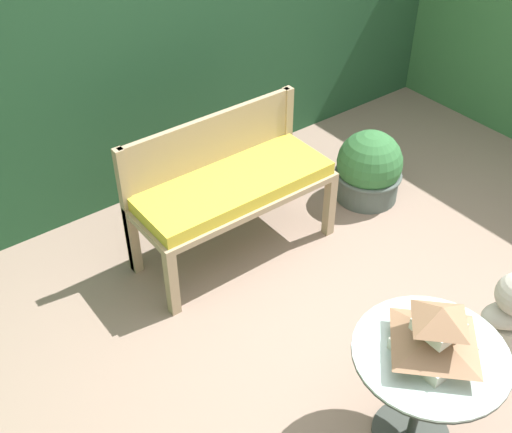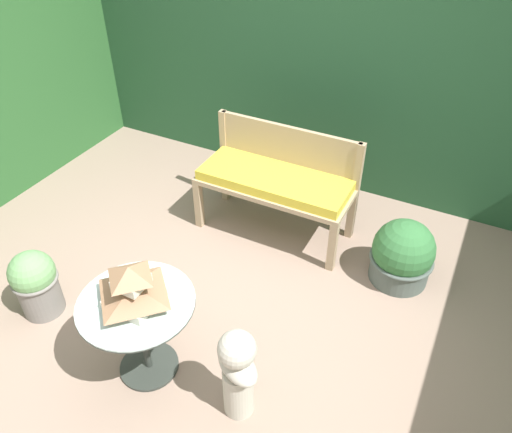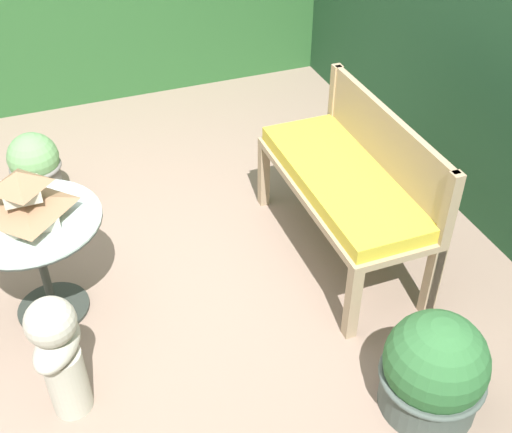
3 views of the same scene
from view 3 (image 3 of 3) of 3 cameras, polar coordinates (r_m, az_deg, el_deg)
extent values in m
plane|color=gray|center=(3.48, -8.42, -8.59)|extent=(30.00, 30.00, 0.00)
cube|color=tan|center=(4.05, 0.69, 3.74)|extent=(0.06, 0.06, 0.44)
cube|color=tan|center=(3.22, 8.56, -7.65)|extent=(0.06, 0.06, 0.44)
cube|color=tan|center=(4.21, 6.45, 4.94)|extent=(0.06, 0.06, 0.44)
cube|color=tan|center=(3.42, 15.29, -5.54)|extent=(0.06, 0.06, 0.44)
cube|color=tan|center=(3.55, 7.67, 2.54)|extent=(1.26, 0.51, 0.04)
cube|color=gold|center=(3.52, 7.75, 3.34)|extent=(1.21, 0.47, 0.08)
cube|color=tan|center=(4.10, 6.78, 7.57)|extent=(0.06, 0.06, 0.89)
cube|color=tan|center=(3.28, 16.08, -2.71)|extent=(0.06, 0.06, 0.89)
cube|color=tan|center=(3.52, 11.46, 6.67)|extent=(1.21, 0.04, 0.34)
cylinder|color=#2D332D|center=(3.63, -17.51, -7.73)|extent=(0.38, 0.38, 0.02)
cylinder|color=#2D332D|center=(3.43, -18.41, -4.34)|extent=(0.04, 0.04, 0.60)
cylinder|color=silver|center=(3.25, -19.46, -0.35)|extent=(0.68, 0.68, 0.01)
torus|color=#2D332D|center=(3.25, -19.42, -0.52)|extent=(0.68, 0.68, 0.02)
cube|color=beige|center=(3.22, -19.60, 0.18)|extent=(0.27, 0.27, 0.06)
pyramid|color=#936B4C|center=(3.19, -19.86, 1.15)|extent=(0.36, 0.36, 0.07)
cube|color=beige|center=(3.15, -20.11, 2.11)|extent=(0.17, 0.17, 0.06)
pyramid|color=#936B4C|center=(3.11, -20.38, 3.14)|extent=(0.22, 0.22, 0.08)
cylinder|color=#B7B2A3|center=(3.06, -16.43, -13.82)|extent=(0.18, 0.18, 0.35)
ellipsoid|color=#B7B2A3|center=(2.88, -17.26, -10.89)|extent=(0.35, 0.30, 0.12)
sphere|color=#B7B2A3|center=(2.78, -17.81, -8.93)|extent=(0.22, 0.22, 0.22)
cylinder|color=#4C5651|center=(3.11, 15.12, -14.53)|extent=(0.44, 0.44, 0.21)
torus|color=#4C5651|center=(3.04, 15.41, -13.47)|extent=(0.48, 0.48, 0.03)
sphere|color=#336B38|center=(2.97, 15.71, -12.34)|extent=(0.46, 0.46, 0.46)
cylinder|color=slate|center=(4.30, -18.63, 2.64)|extent=(0.28, 0.28, 0.31)
torus|color=slate|center=(4.22, -19.02, 4.22)|extent=(0.32, 0.32, 0.03)
sphere|color=#66995B|center=(4.19, -19.20, 4.97)|extent=(0.31, 0.31, 0.31)
camera|label=1|loc=(4.46, -43.91, 33.14)|focal=45.00mm
camera|label=2|loc=(1.96, -82.61, 14.55)|focal=35.00mm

